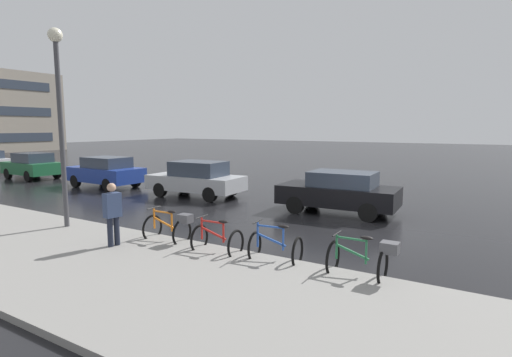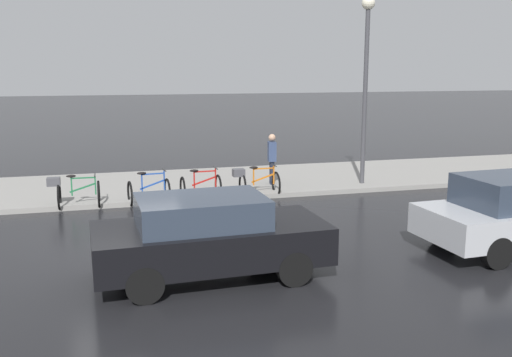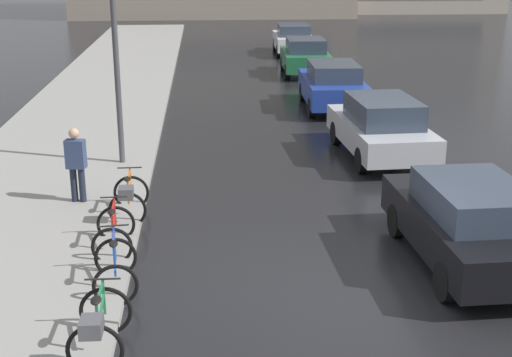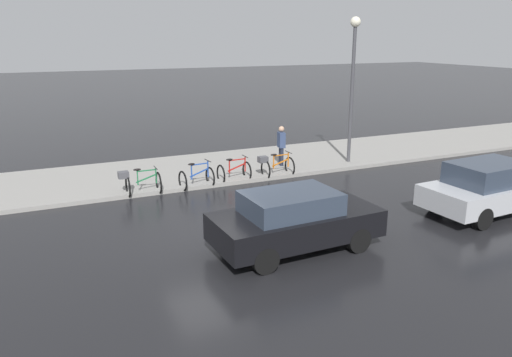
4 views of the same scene
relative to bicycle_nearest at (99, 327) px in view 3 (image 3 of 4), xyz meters
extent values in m
plane|color=black|center=(3.76, 1.22, -0.50)|extent=(140.00, 140.00, 0.00)
cube|color=gray|center=(-2.24, 11.22, -0.43)|extent=(4.80, 60.00, 0.14)
torus|color=black|center=(0.00, 0.66, -0.12)|extent=(0.76, 0.06, 0.76)
torus|color=black|center=(0.00, -0.38, -0.12)|extent=(0.76, 0.06, 0.76)
cube|color=#237042|center=(0.00, -0.04, 0.14)|extent=(0.04, 0.04, 0.51)
cube|color=#237042|center=(0.00, 0.58, 0.15)|extent=(0.04, 0.04, 0.52)
cube|color=#237042|center=(0.00, 0.27, 0.36)|extent=(0.04, 0.62, 0.04)
cube|color=#237042|center=(0.00, 0.24, 0.09)|extent=(0.04, 0.71, 0.26)
ellipsoid|color=black|center=(0.00, -0.04, 0.43)|extent=(0.14, 0.26, 0.07)
cylinder|color=black|center=(0.00, 0.58, 0.43)|extent=(0.50, 0.03, 0.03)
cube|color=#4C4C51|center=(0.00, -0.50, 0.30)|extent=(0.28, 0.34, 0.22)
torus|color=black|center=(-0.07, 2.54, -0.14)|extent=(0.72, 0.14, 0.71)
torus|color=black|center=(0.04, 1.49, -0.14)|extent=(0.72, 0.14, 0.71)
cube|color=#234CA8|center=(0.01, 1.83, 0.12)|extent=(0.04, 0.04, 0.53)
cube|color=#234CA8|center=(-0.06, 2.46, 0.16)|extent=(0.04, 0.04, 0.59)
cube|color=#234CA8|center=(-0.03, 2.15, 0.38)|extent=(0.11, 0.63, 0.04)
cube|color=#234CA8|center=(-0.02, 2.12, 0.07)|extent=(0.11, 0.72, 0.26)
ellipsoid|color=black|center=(0.01, 1.83, 0.42)|extent=(0.17, 0.27, 0.07)
cylinder|color=black|center=(-0.06, 2.46, 0.47)|extent=(0.50, 0.08, 0.03)
torus|color=black|center=(-0.24, 4.05, -0.14)|extent=(0.72, 0.09, 0.72)
torus|color=black|center=(-0.19, 2.99, -0.14)|extent=(0.72, 0.09, 0.72)
cube|color=red|center=(-0.20, 3.34, 0.11)|extent=(0.04, 0.04, 0.49)
cube|color=red|center=(-0.23, 3.97, 0.14)|extent=(0.04, 0.04, 0.55)
cube|color=red|center=(-0.22, 3.66, 0.34)|extent=(0.07, 0.64, 0.04)
cube|color=red|center=(-0.22, 3.63, 0.06)|extent=(0.07, 0.72, 0.26)
ellipsoid|color=black|center=(-0.20, 3.34, 0.38)|extent=(0.15, 0.27, 0.07)
cylinder|color=black|center=(-0.23, 3.97, 0.43)|extent=(0.50, 0.05, 0.03)
torus|color=black|center=(-0.11, 5.80, -0.12)|extent=(0.75, 0.08, 0.75)
torus|color=black|center=(-0.09, 4.75, -0.12)|extent=(0.75, 0.08, 0.75)
cube|color=orange|center=(-0.10, 5.09, 0.13)|extent=(0.04, 0.04, 0.51)
cube|color=orange|center=(-0.11, 5.72, 0.16)|extent=(0.04, 0.04, 0.56)
cube|color=orange|center=(-0.10, 5.41, 0.37)|extent=(0.05, 0.63, 0.04)
cube|color=orange|center=(-0.10, 5.38, 0.08)|extent=(0.05, 0.71, 0.26)
ellipsoid|color=black|center=(-0.10, 5.09, 0.41)|extent=(0.15, 0.26, 0.07)
cylinder|color=black|center=(-0.11, 5.72, 0.45)|extent=(0.50, 0.04, 0.03)
cube|color=#4C4C51|center=(-0.08, 4.63, 0.28)|extent=(0.29, 0.35, 0.22)
cube|color=black|center=(6.01, 2.67, 0.16)|extent=(2.05, 4.29, 0.68)
cube|color=#2D3847|center=(6.02, 2.50, 0.77)|extent=(1.64, 2.34, 0.53)
cylinder|color=black|center=(5.12, 3.95, -0.18)|extent=(0.24, 0.65, 0.64)
cylinder|color=black|center=(6.82, 4.01, -0.18)|extent=(0.24, 0.65, 0.64)
cylinder|color=black|center=(5.21, 1.33, -0.18)|extent=(0.24, 0.65, 0.64)
cube|color=#B2B5BA|center=(6.08, 9.36, 0.14)|extent=(2.14, 4.43, 0.64)
cube|color=#2D3847|center=(6.08, 9.18, 0.78)|extent=(1.68, 2.40, 0.64)
cylinder|color=black|center=(5.15, 10.65, -0.18)|extent=(0.25, 0.65, 0.64)
cylinder|color=black|center=(6.85, 10.75, -0.18)|extent=(0.25, 0.65, 0.64)
cylinder|color=black|center=(5.30, 7.97, -0.18)|extent=(0.25, 0.65, 0.64)
cylinder|color=black|center=(7.00, 8.06, -0.18)|extent=(0.25, 0.65, 0.64)
cube|color=navy|center=(5.83, 15.20, 0.18)|extent=(2.00, 4.21, 0.72)
cube|color=#2D3847|center=(5.82, 15.03, 0.82)|extent=(1.61, 2.30, 0.54)
cylinder|color=black|center=(5.01, 16.51, -0.18)|extent=(0.23, 0.64, 0.64)
cylinder|color=black|center=(6.71, 16.47, -0.18)|extent=(0.23, 0.64, 0.64)
cylinder|color=black|center=(4.95, 13.93, -0.18)|extent=(0.23, 0.64, 0.64)
cylinder|color=black|center=(6.65, 13.89, -0.18)|extent=(0.23, 0.64, 0.64)
cube|color=#1E6038|center=(5.81, 21.84, 0.17)|extent=(2.01, 3.78, 0.69)
cube|color=#2D3847|center=(5.81, 21.69, 0.80)|extent=(1.62, 2.06, 0.56)
cylinder|color=black|center=(5.00, 23.02, -0.18)|extent=(0.24, 0.65, 0.64)
cylinder|color=black|center=(6.70, 22.96, -0.18)|extent=(0.24, 0.65, 0.64)
cylinder|color=black|center=(4.93, 20.71, -0.18)|extent=(0.24, 0.65, 0.64)
cylinder|color=black|center=(6.62, 20.66, -0.18)|extent=(0.24, 0.65, 0.64)
cube|color=silver|center=(6.05, 28.00, 0.15)|extent=(1.96, 4.14, 0.66)
cube|color=#2D3847|center=(6.04, 27.84, 0.75)|extent=(1.58, 2.30, 0.53)
cylinder|color=black|center=(5.26, 29.29, -0.18)|extent=(0.24, 0.65, 0.64)
cylinder|color=black|center=(6.90, 29.25, -0.18)|extent=(0.24, 0.65, 0.64)
cylinder|color=black|center=(5.19, 26.76, -0.18)|extent=(0.24, 0.65, 0.64)
cylinder|color=black|center=(6.83, 26.71, -0.18)|extent=(0.24, 0.65, 0.64)
cylinder|color=#1E2333|center=(-1.33, 6.02, -0.05)|extent=(0.14, 0.14, 0.88)
cylinder|color=#1E2333|center=(-1.15, 5.99, -0.05)|extent=(0.14, 0.14, 0.88)
cube|color=navy|center=(-1.24, 6.00, 0.69)|extent=(0.43, 0.30, 0.61)
sphere|color=tan|center=(-1.24, 6.00, 1.14)|extent=(0.22, 0.22, 0.22)
cylinder|color=#424247|center=(-0.63, 8.86, 2.29)|extent=(0.14, 0.14, 5.57)
camera|label=1|loc=(-7.81, -2.13, 2.64)|focal=28.00mm
camera|label=2|loc=(15.90, 0.87, 3.33)|focal=40.00mm
camera|label=3|loc=(1.49, -8.54, 4.87)|focal=50.00mm
camera|label=4|loc=(16.24, -3.08, 4.72)|focal=35.00mm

